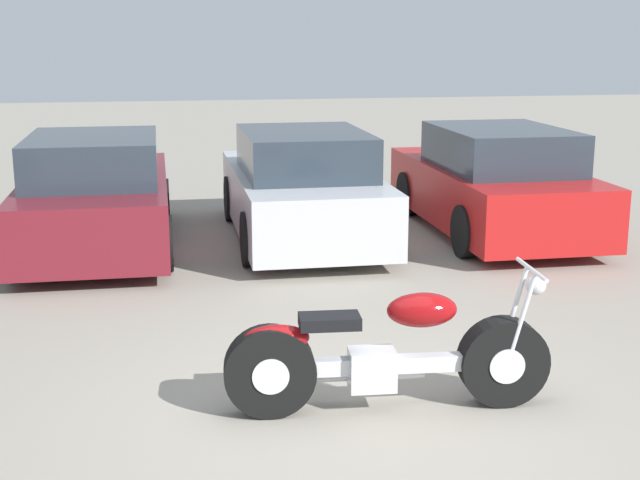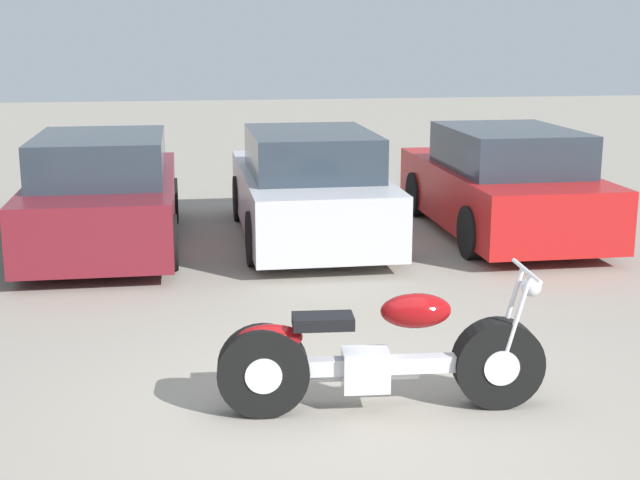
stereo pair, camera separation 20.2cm
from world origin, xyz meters
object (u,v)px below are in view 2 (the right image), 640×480
object	(u,v)px
motorcycle	(378,357)
parked_car_silver	(309,189)
parked_car_maroon	(104,195)
parked_car_red	(502,184)

from	to	relation	value
motorcycle	parked_car_silver	bearing A→B (deg)	87.11
parked_car_maroon	parked_car_silver	size ratio (longest dim) A/B	1.00
parked_car_maroon	parked_car_silver	world-z (taller)	same
parked_car_silver	parked_car_red	distance (m)	2.66
motorcycle	parked_car_red	xyz separation A→B (m)	(2.94, 5.47, 0.27)
parked_car_maroon	parked_car_silver	bearing A→B (deg)	1.08
parked_car_maroon	parked_car_silver	xyz separation A→B (m)	(2.66, 0.05, 0.00)
motorcycle	parked_car_maroon	bearing A→B (deg)	113.40
motorcycle	parked_car_silver	distance (m)	5.56
motorcycle	parked_car_silver	size ratio (longest dim) A/B	0.57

